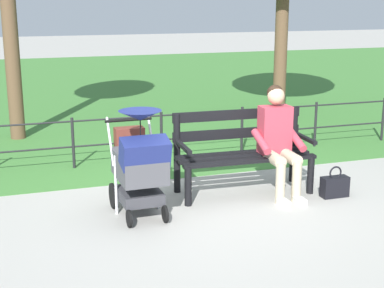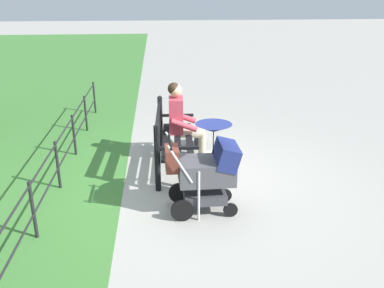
{
  "view_description": "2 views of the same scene",
  "coord_description": "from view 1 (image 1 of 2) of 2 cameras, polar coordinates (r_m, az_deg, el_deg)",
  "views": [
    {
      "loc": [
        2.06,
        5.89,
        2.25
      ],
      "look_at": [
        0.17,
        0.21,
        0.72
      ],
      "focal_mm": 53.5,
      "sensor_mm": 36.0,
      "label": 1
    },
    {
      "loc": [
        5.35,
        -0.27,
        2.67
      ],
      "look_at": [
        0.2,
        0.16,
        0.68
      ],
      "focal_mm": 38.54,
      "sensor_mm": 36.0,
      "label": 2
    }
  ],
  "objects": [
    {
      "name": "ground_plane",
      "position": [
        6.63,
        0.86,
        -5.45
      ],
      "size": [
        60.0,
        60.0,
        0.0
      ],
      "primitive_type": "plane",
      "color": "#9E9B93"
    },
    {
      "name": "stroller",
      "position": [
        5.97,
        -5.26,
        -1.78
      ],
      "size": [
        0.52,
        0.9,
        1.15
      ],
      "color": "black",
      "rests_on": "ground"
    },
    {
      "name": "park_bench",
      "position": [
        6.77,
        5.0,
        -0.42
      ],
      "size": [
        1.62,
        0.66,
        0.96
      ],
      "color": "black",
      "rests_on": "ground"
    },
    {
      "name": "park_fence",
      "position": [
        8.14,
        -1.23,
        1.38
      ],
      "size": [
        7.41,
        0.04,
        0.7
      ],
      "color": "black",
      "rests_on": "ground"
    },
    {
      "name": "handbag",
      "position": [
        6.85,
        14.04,
        -4.1
      ],
      "size": [
        0.32,
        0.14,
        0.37
      ],
      "color": "black",
      "rests_on": "ground"
    },
    {
      "name": "grass_lawn",
      "position": [
        15.0,
        -10.31,
        5.55
      ],
      "size": [
        40.0,
        16.0,
        0.01
      ],
      "primitive_type": "cube",
      "color": "#3D7533",
      "rests_on": "ground"
    },
    {
      "name": "person_on_bench",
      "position": [
        6.69,
        8.6,
        0.62
      ],
      "size": [
        0.55,
        0.74,
        1.28
      ],
      "color": "tan",
      "rests_on": "ground"
    }
  ]
}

